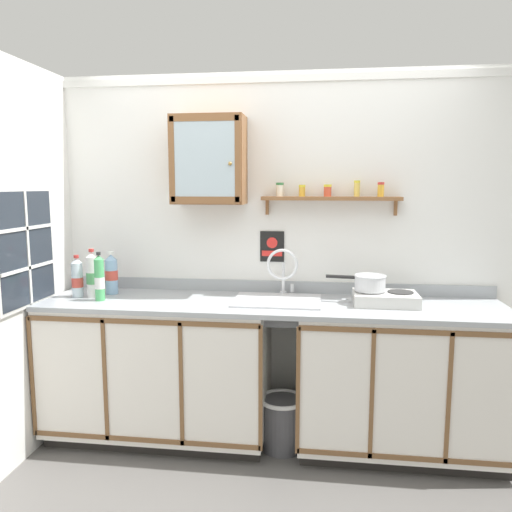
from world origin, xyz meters
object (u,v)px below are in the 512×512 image
(bottle_water_clear_3, at_px, (77,278))
(wall_cabinet, at_px, (209,160))
(sink, at_px, (278,303))
(bottle_soda_green_2, at_px, (99,279))
(hot_plate_stove, at_px, (385,298))
(bottle_opaque_white_1, at_px, (92,275))
(trash_bin, at_px, (282,422))
(saucepan, at_px, (369,282))
(bottle_water_blue_0, at_px, (111,274))
(warning_sign, at_px, (272,247))

(bottle_water_clear_3, bearing_deg, wall_cabinet, 13.23)
(sink, xyz_separation_m, bottle_soda_green_2, (-1.14, -0.14, 0.15))
(hot_plate_stove, relative_size, bottle_opaque_white_1, 1.21)
(bottle_soda_green_2, xyz_separation_m, bottle_water_clear_3, (-0.19, 0.08, -0.02))
(trash_bin, bearing_deg, saucepan, 12.31)
(wall_cabinet, bearing_deg, bottle_water_clear_3, -166.77)
(bottle_water_clear_3, height_order, trash_bin, bottle_water_clear_3)
(bottle_water_blue_0, relative_size, warning_sign, 1.39)
(bottle_water_clear_3, height_order, warning_sign, warning_sign)
(bottle_water_clear_3, relative_size, warning_sign, 1.34)
(bottle_water_clear_3, distance_m, trash_bin, 1.64)
(hot_plate_stove, xyz_separation_m, warning_sign, (-0.74, 0.28, 0.28))
(hot_plate_stove, distance_m, trash_bin, 1.03)
(bottle_water_blue_0, relative_size, trash_bin, 0.85)
(warning_sign, height_order, trash_bin, warning_sign)
(trash_bin, bearing_deg, bottle_soda_green_2, -178.49)
(wall_cabinet, height_order, trash_bin, wall_cabinet)
(bottle_soda_green_2, bearing_deg, warning_sign, 20.59)
(hot_plate_stove, relative_size, bottle_water_clear_3, 1.39)
(bottle_opaque_white_1, xyz_separation_m, wall_cabinet, (0.75, 0.19, 0.75))
(warning_sign, bearing_deg, bottle_opaque_white_1, -164.74)
(hot_plate_stove, relative_size, wall_cabinet, 0.68)
(hot_plate_stove, distance_m, bottle_soda_green_2, 1.82)
(sink, height_order, wall_cabinet, wall_cabinet)
(hot_plate_stove, bearing_deg, warning_sign, 159.42)
(saucepan, xyz_separation_m, trash_bin, (-0.53, -0.12, -0.90))
(sink, relative_size, warning_sign, 2.64)
(saucepan, height_order, trash_bin, saucepan)
(sink, xyz_separation_m, wall_cabinet, (-0.47, 0.14, 0.91))
(hot_plate_stove, bearing_deg, trash_bin, -171.42)
(saucepan, bearing_deg, bottle_opaque_white_1, -178.05)
(wall_cabinet, xyz_separation_m, warning_sign, (0.41, 0.12, -0.58))
(sink, distance_m, bottle_water_blue_0, 1.16)
(hot_plate_stove, relative_size, trash_bin, 1.14)
(hot_plate_stove, xyz_separation_m, wall_cabinet, (-1.15, 0.15, 0.86))
(wall_cabinet, bearing_deg, sink, -16.87)
(bottle_water_blue_0, bearing_deg, wall_cabinet, 6.68)
(bottle_soda_green_2, bearing_deg, bottle_opaque_white_1, 136.11)
(saucepan, bearing_deg, sink, -178.91)
(saucepan, height_order, warning_sign, warning_sign)
(bottle_water_blue_0, distance_m, wall_cabinet, 1.02)
(sink, height_order, bottle_water_clear_3, sink)
(bottle_opaque_white_1, distance_m, trash_bin, 1.57)
(sink, distance_m, bottle_soda_green_2, 1.16)
(saucepan, bearing_deg, warning_sign, 158.19)
(saucepan, height_order, bottle_soda_green_2, bottle_soda_green_2)
(sink, relative_size, bottle_water_clear_3, 1.97)
(bottle_soda_green_2, bearing_deg, trash_bin, 1.51)
(trash_bin, bearing_deg, wall_cabinet, 154.23)
(bottle_water_blue_0, bearing_deg, bottle_water_clear_3, -146.42)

